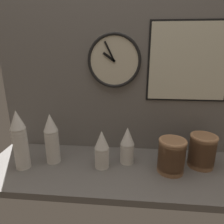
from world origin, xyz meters
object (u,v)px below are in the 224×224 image
(cup_stack_far_left, at_px, (20,140))
(menu_board, at_px, (189,62))
(cup_stack_left, at_px, (52,138))
(bowl_stack_right, at_px, (171,155))
(cup_stack_center, at_px, (102,149))
(bowl_stack_far_right, at_px, (202,150))
(cup_stack_center_right, at_px, (127,145))
(wall_clock, at_px, (114,61))

(cup_stack_far_left, xyz_separation_m, menu_board, (1.00, 0.30, 0.43))
(cup_stack_left, distance_m, cup_stack_far_left, 0.18)
(bowl_stack_right, bearing_deg, cup_stack_center, 178.81)
(bowl_stack_far_right, distance_m, menu_board, 0.55)
(cup_stack_center, distance_m, cup_stack_far_left, 0.49)
(cup_stack_left, height_order, menu_board, menu_board)
(cup_stack_left, xyz_separation_m, cup_stack_center_right, (0.47, 0.03, -0.04))
(cup_stack_left, xyz_separation_m, bowl_stack_far_right, (0.92, 0.04, -0.06))
(menu_board, bearing_deg, cup_stack_center_right, -153.30)
(cup_stack_far_left, bearing_deg, bowl_stack_far_right, 6.11)
(menu_board, bearing_deg, wall_clock, -178.91)
(cup_stack_left, distance_m, wall_clock, 0.63)
(cup_stack_far_left, relative_size, bowl_stack_right, 1.79)
(cup_stack_center, distance_m, bowl_stack_right, 0.41)
(cup_stack_center_right, xyz_separation_m, cup_stack_center, (-0.15, -0.07, 0.00))
(cup_stack_left, distance_m, bowl_stack_right, 0.73)
(cup_stack_far_left, height_order, wall_clock, wall_clock)
(cup_stack_center, bearing_deg, bowl_stack_right, -1.19)
(cup_stack_center, bearing_deg, menu_board, 25.83)
(wall_clock, relative_size, menu_board, 0.68)
(menu_board, bearing_deg, cup_stack_far_left, -163.35)
(cup_stack_center_right, distance_m, cup_stack_far_left, 0.64)
(cup_stack_center_right, relative_size, wall_clock, 0.69)
(cup_stack_center, xyz_separation_m, bowl_stack_right, (0.41, -0.01, -0.01))
(bowl_stack_right, relative_size, bowl_stack_far_right, 1.00)
(cup_stack_far_left, height_order, bowl_stack_far_right, cup_stack_far_left)
(cup_stack_center_right, bearing_deg, wall_clock, 119.29)
(cup_stack_center_right, distance_m, cup_stack_center, 0.16)
(bowl_stack_right, bearing_deg, cup_stack_left, 176.83)
(cup_stack_center, height_order, menu_board, menu_board)
(bowl_stack_right, xyz_separation_m, wall_clock, (-0.36, 0.25, 0.51))
(cup_stack_left, xyz_separation_m, cup_stack_center, (0.32, -0.03, -0.04))
(cup_stack_center_right, bearing_deg, cup_stack_far_left, -169.75)
(cup_stack_center, relative_size, cup_stack_far_left, 0.65)
(cup_stack_center_right, bearing_deg, bowl_stack_far_right, 0.27)
(cup_stack_center_right, relative_size, menu_board, 0.47)
(menu_board, bearing_deg, bowl_stack_far_right, -63.98)
(cup_stack_far_left, relative_size, wall_clock, 1.07)
(cup_stack_center_right, distance_m, menu_board, 0.64)
(wall_clock, height_order, menu_board, menu_board)
(cup_stack_center, relative_size, wall_clock, 0.69)
(cup_stack_center, height_order, wall_clock, wall_clock)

